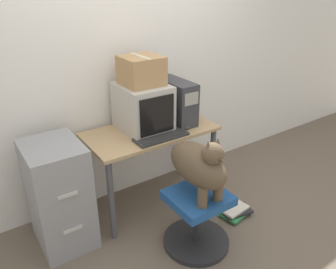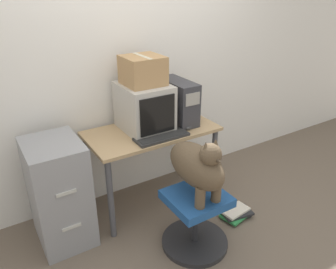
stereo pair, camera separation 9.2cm
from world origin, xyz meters
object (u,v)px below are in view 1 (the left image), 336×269
Objects in this scene: crt_monitor at (143,107)px; cardboard_box at (141,71)px; filing_cabinet at (59,195)px; book_stack_floor at (235,211)px; office_chair at (197,219)px; dog at (200,165)px; pc_tower at (176,101)px; keyboard at (161,137)px.

crt_monitor is 1.49× the size of cardboard_box.
filing_cabinet is 1.57m from book_stack_floor.
book_stack_floor is at bearing -50.34° from cardboard_box.
cardboard_box reaches higher than crt_monitor.
office_chair is at bearing -86.83° from crt_monitor.
dog is 1.14m from filing_cabinet.
book_stack_floor is (0.22, -0.67, -0.93)m from pc_tower.
filing_cabinet is at bearing 143.47° from office_chair.
crt_monitor is 1.02× the size of keyboard.
keyboard is 1.52× the size of book_stack_floor.
keyboard reaches higher than office_chair.
keyboard is 1.46× the size of cardboard_box.
dog reaches higher than filing_cabinet.
office_chair is 1.70× the size of cardboard_box.
keyboard is 1.02m from book_stack_floor.
book_stack_floor is at bearing -50.18° from crt_monitor.
office_chair is 1.12m from filing_cabinet.
crt_monitor reaches higher than filing_cabinet.
cardboard_box reaches higher than dog.
office_chair is (-0.30, -0.74, -0.73)m from pc_tower.
office_chair is 0.61× the size of filing_cabinet.
pc_tower is 0.87× the size of office_chair.
crt_monitor is at bearing 95.61° from keyboard.
cardboard_box reaches higher than filing_cabinet.
office_chair is 0.95× the size of dog.
pc_tower is 1.17m from book_stack_floor.
filing_cabinet is at bearing 169.83° from keyboard.
pc_tower is (0.35, -0.01, -0.01)m from crt_monitor.
crt_monitor is 0.33m from cardboard_box.
dog is (-0.30, -0.74, -0.22)m from pc_tower.
office_chair is at bearing -36.53° from filing_cabinet.
office_chair is (0.02, -0.50, -0.54)m from keyboard.
keyboard is (-0.32, -0.24, -0.18)m from pc_tower.
crt_monitor is 1.55× the size of book_stack_floor.
book_stack_floor is at bearing -22.41° from filing_cabinet.
crt_monitor is 0.54× the size of filing_cabinet.
book_stack_floor is at bearing -38.21° from keyboard.
filing_cabinet is at bearing -173.47° from crt_monitor.
keyboard is 0.50m from dog.
dog is at bearing -112.34° from pc_tower.
office_chair is (0.04, -0.75, -0.73)m from crt_monitor.
dog is at bearing -36.39° from filing_cabinet.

